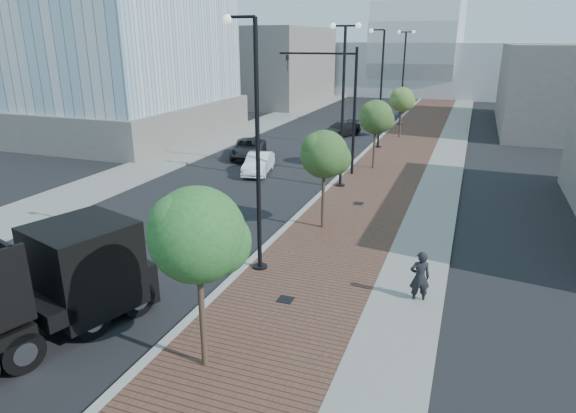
% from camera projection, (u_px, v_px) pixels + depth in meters
% --- Properties ---
extents(sidewalk, '(7.00, 140.00, 0.12)m').
position_uv_depth(sidewalk, '(422.00, 137.00, 44.69)').
color(sidewalk, '#4C2D23').
rests_on(sidewalk, ground).
extents(concrete_strip, '(2.40, 140.00, 0.13)m').
position_uv_depth(concrete_strip, '(453.00, 139.00, 43.80)').
color(concrete_strip, slate).
rests_on(concrete_strip, ground).
extents(curb, '(0.30, 140.00, 0.14)m').
position_uv_depth(curb, '(383.00, 135.00, 45.85)').
color(curb, gray).
rests_on(curb, ground).
extents(west_sidewalk, '(4.00, 140.00, 0.12)m').
position_uv_depth(west_sidewalk, '(255.00, 127.00, 50.15)').
color(west_sidewalk, slate).
rests_on(west_sidewalk, ground).
extents(white_sedan, '(2.21, 4.30, 1.35)m').
position_uv_depth(white_sedan, '(258.00, 163.00, 32.63)').
color(white_sedan, white).
rests_on(white_sedan, ground).
extents(dark_car_mid, '(3.65, 5.43, 1.38)m').
position_uv_depth(dark_car_mid, '(248.00, 148.00, 37.06)').
color(dark_car_mid, black).
rests_on(dark_car_mid, ground).
extents(dark_car_far, '(3.46, 4.85, 1.31)m').
position_uv_depth(dark_car_far, '(341.00, 129.00, 45.23)').
color(dark_car_far, black).
rests_on(dark_car_far, ground).
extents(pedestrian, '(0.78, 0.64, 1.86)m').
position_uv_depth(pedestrian, '(420.00, 277.00, 16.41)').
color(pedestrian, black).
rests_on(pedestrian, ground).
extents(streetlight_1, '(1.44, 0.56, 9.21)m').
position_uv_depth(streetlight_1, '(255.00, 160.00, 17.69)').
color(streetlight_1, black).
rests_on(streetlight_1, ground).
extents(streetlight_2, '(1.72, 0.56, 9.28)m').
position_uv_depth(streetlight_2, '(343.00, 106.00, 28.15)').
color(streetlight_2, black).
rests_on(streetlight_2, ground).
extents(streetlight_3, '(1.44, 0.56, 9.21)m').
position_uv_depth(streetlight_3, '(379.00, 94.00, 39.00)').
color(streetlight_3, black).
rests_on(streetlight_3, ground).
extents(streetlight_4, '(1.72, 0.56, 9.28)m').
position_uv_depth(streetlight_4, '(403.00, 78.00, 49.46)').
color(streetlight_4, black).
rests_on(streetlight_4, ground).
extents(traffic_mast, '(5.09, 0.20, 8.00)m').
position_uv_depth(traffic_mast, '(341.00, 97.00, 31.06)').
color(traffic_mast, black).
rests_on(traffic_mast, ground).
extents(tree_0, '(2.46, 2.43, 5.08)m').
position_uv_depth(tree_0, '(199.00, 235.00, 12.15)').
color(tree_0, '#382619').
rests_on(tree_0, ground).
extents(tree_1, '(2.24, 2.16, 4.66)m').
position_uv_depth(tree_1, '(325.00, 155.00, 22.01)').
color(tree_1, '#382619').
rests_on(tree_1, ground).
extents(tree_2, '(2.30, 2.24, 4.70)m').
position_uv_depth(tree_2, '(377.00, 117.00, 32.67)').
color(tree_2, '#382619').
rests_on(tree_2, ground).
extents(tree_3, '(2.21, 2.13, 4.51)m').
position_uv_depth(tree_3, '(403.00, 100.00, 43.36)').
color(tree_3, '#382619').
rests_on(tree_3, ground).
extents(tower_podium, '(19.00, 19.00, 3.00)m').
position_uv_depth(tower_podium, '(112.00, 118.00, 46.23)').
color(tower_podium, '#655F5B').
rests_on(tower_podium, ground).
extents(convention_center, '(50.00, 30.00, 50.00)m').
position_uv_depth(convention_center, '(421.00, 55.00, 84.57)').
color(convention_center, '#B3B9BE').
rests_on(convention_center, ground).
extents(commercial_block_nw, '(14.00, 20.00, 10.00)m').
position_uv_depth(commercial_block_nw, '(267.00, 66.00, 68.65)').
color(commercial_block_nw, slate).
rests_on(commercial_block_nw, ground).
extents(commercial_block_ne, '(12.00, 22.00, 8.00)m').
position_uv_depth(commercial_block_ne, '(569.00, 87.00, 48.18)').
color(commercial_block_ne, '#605B57').
rests_on(commercial_block_ne, ground).
extents(utility_cover_1, '(0.50, 0.50, 0.02)m').
position_uv_depth(utility_cover_1, '(285.00, 300.00, 16.62)').
color(utility_cover_1, black).
rests_on(utility_cover_1, sidewalk).
extents(utility_cover_2, '(0.50, 0.50, 0.02)m').
position_uv_depth(utility_cover_2, '(358.00, 203.00, 26.39)').
color(utility_cover_2, black).
rests_on(utility_cover_2, sidewalk).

